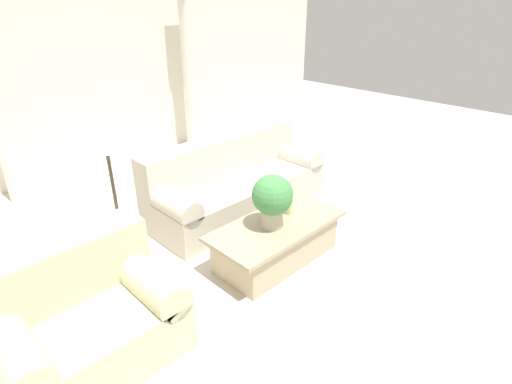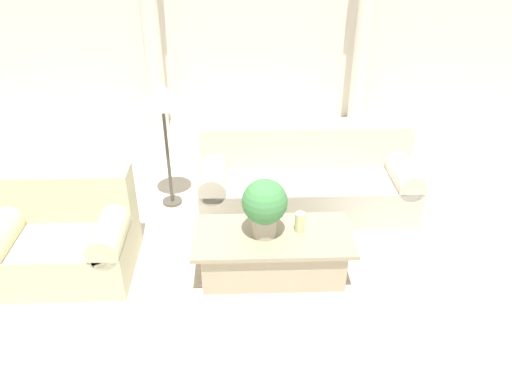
{
  "view_description": "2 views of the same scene",
  "coord_description": "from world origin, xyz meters",
  "px_view_note": "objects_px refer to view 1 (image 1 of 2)",
  "views": [
    {
      "loc": [
        -2.44,
        -2.72,
        2.45
      ],
      "look_at": [
        0.08,
        -0.17,
        0.69
      ],
      "focal_mm": 28.0,
      "sensor_mm": 36.0,
      "label": 1
    },
    {
      "loc": [
        -0.17,
        -4.01,
        3.03
      ],
      "look_at": [
        -0.03,
        -0.15,
        0.69
      ],
      "focal_mm": 35.0,
      "sensor_mm": 36.0,
      "label": 2
    }
  ],
  "objects_px": {
    "sofa_long": "(234,183)",
    "loveseat": "(84,317)",
    "potted_plant": "(272,198)",
    "coffee_table": "(277,241)",
    "floor_lamp": "(105,142)"
  },
  "relations": [
    {
      "from": "sofa_long",
      "to": "loveseat",
      "type": "xyz_separation_m",
      "value": [
        -2.33,
        -0.97,
        0.01
      ]
    },
    {
      "from": "potted_plant",
      "to": "floor_lamp",
      "type": "height_order",
      "value": "floor_lamp"
    },
    {
      "from": "coffee_table",
      "to": "potted_plant",
      "type": "relative_size",
      "value": 2.62
    },
    {
      "from": "coffee_table",
      "to": "potted_plant",
      "type": "bearing_deg",
      "value": 179.21
    },
    {
      "from": "sofa_long",
      "to": "coffee_table",
      "type": "distance_m",
      "value": 1.21
    },
    {
      "from": "loveseat",
      "to": "potted_plant",
      "type": "distance_m",
      "value": 1.86
    },
    {
      "from": "sofa_long",
      "to": "coffee_table",
      "type": "relative_size",
      "value": 1.61
    },
    {
      "from": "sofa_long",
      "to": "potted_plant",
      "type": "height_order",
      "value": "potted_plant"
    },
    {
      "from": "sofa_long",
      "to": "coffee_table",
      "type": "bearing_deg",
      "value": -111.27
    },
    {
      "from": "sofa_long",
      "to": "loveseat",
      "type": "distance_m",
      "value": 2.52
    },
    {
      "from": "sofa_long",
      "to": "potted_plant",
      "type": "distance_m",
      "value": 1.29
    },
    {
      "from": "sofa_long",
      "to": "floor_lamp",
      "type": "height_order",
      "value": "floor_lamp"
    },
    {
      "from": "coffee_table",
      "to": "floor_lamp",
      "type": "relative_size",
      "value": 1.01
    },
    {
      "from": "coffee_table",
      "to": "floor_lamp",
      "type": "distance_m",
      "value": 1.91
    },
    {
      "from": "coffee_table",
      "to": "floor_lamp",
      "type": "bearing_deg",
      "value": 130.56
    }
  ]
}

